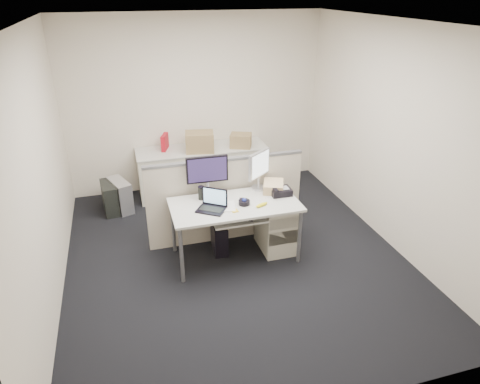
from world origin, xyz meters
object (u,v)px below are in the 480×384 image
object	(u,v)px
desk	(235,209)
laptop	(211,201)
desk_phone	(281,191)
monitor_main	(207,176)

from	to	relation	value
desk	laptop	world-z (taller)	laptop
laptop	desk_phone	xyz separation A→B (m)	(0.90, 0.17, -0.08)
monitor_main	laptop	distance (m)	0.43
monitor_main	desk	bearing A→B (deg)	-50.48
desk	desk_phone	distance (m)	0.61
monitor_main	desk_phone	distance (m)	0.91
monitor_main	desk_phone	world-z (taller)	monitor_main
desk	monitor_main	distance (m)	0.51
laptop	desk_phone	distance (m)	0.92
monitor_main	laptop	size ratio (longest dim) A/B	1.63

